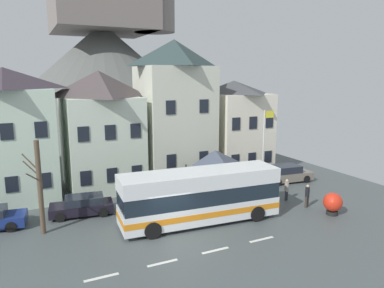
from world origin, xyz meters
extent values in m
cube|color=#485050|center=(0.00, 0.00, -0.03)|extent=(40.00, 60.00, 0.06)
cube|color=silver|center=(-4.50, -1.69, 0.00)|extent=(1.60, 0.20, 0.01)
cube|color=silver|center=(-1.50, -1.69, 0.00)|extent=(1.60, 0.20, 0.01)
cube|color=silver|center=(1.50, -1.69, 0.00)|extent=(1.60, 0.20, 0.01)
cube|color=silver|center=(4.50, -1.69, 0.00)|extent=(1.60, 0.20, 0.01)
cube|color=silver|center=(-8.17, 11.88, 4.12)|extent=(6.23, 5.77, 8.24)
pyramid|color=#3A313A|center=(-8.17, 11.88, 8.99)|extent=(6.23, 5.77, 1.50)
cube|color=black|center=(-8.17, 8.97, 1.97)|extent=(0.80, 0.06, 1.10)
cube|color=black|center=(-6.10, 8.97, 1.97)|extent=(0.80, 0.06, 1.10)
cube|color=black|center=(-8.17, 8.97, 5.56)|extent=(0.80, 0.06, 1.10)
cube|color=black|center=(-6.10, 8.97, 5.56)|extent=(0.80, 0.06, 1.10)
cube|color=silver|center=(-1.42, 12.44, 3.75)|extent=(5.76, 6.89, 7.49)
pyramid|color=#483E3E|center=(-1.42, 12.44, 8.53)|extent=(5.76, 6.89, 2.08)
cube|color=black|center=(-3.34, 8.97, 1.79)|extent=(0.80, 0.06, 1.10)
cube|color=black|center=(-1.42, 8.97, 1.79)|extent=(0.80, 0.06, 1.10)
cube|color=black|center=(0.50, 8.97, 1.79)|extent=(0.80, 0.06, 1.10)
cube|color=black|center=(-3.34, 8.97, 5.05)|extent=(0.80, 0.06, 1.10)
cube|color=black|center=(-1.42, 8.97, 5.05)|extent=(0.80, 0.06, 1.10)
cube|color=black|center=(0.50, 8.97, 5.05)|extent=(0.80, 0.06, 1.10)
cube|color=beige|center=(4.86, 11.66, 4.97)|extent=(5.88, 5.31, 9.94)
pyramid|color=#2D3D3D|center=(4.86, 11.66, 11.05)|extent=(5.88, 5.31, 2.22)
cube|color=black|center=(3.39, 8.97, 2.38)|extent=(0.80, 0.06, 1.10)
cube|color=black|center=(6.33, 8.97, 2.38)|extent=(0.80, 0.06, 1.10)
cube|color=black|center=(3.39, 8.97, 6.70)|extent=(0.80, 0.06, 1.10)
cube|color=black|center=(6.33, 8.97, 6.70)|extent=(0.80, 0.06, 1.10)
cube|color=silver|center=(11.26, 12.28, 3.75)|extent=(5.33, 6.55, 7.50)
pyramid|color=#424447|center=(11.26, 12.28, 8.10)|extent=(5.33, 6.55, 1.20)
cube|color=black|center=(9.48, 8.97, 1.79)|extent=(0.80, 0.06, 1.10)
cube|color=black|center=(11.26, 8.97, 1.79)|extent=(0.80, 0.06, 1.10)
cube|color=black|center=(13.03, 8.97, 1.79)|extent=(0.80, 0.06, 1.10)
cube|color=black|center=(9.48, 8.97, 5.05)|extent=(0.80, 0.06, 1.10)
cube|color=black|center=(11.26, 8.97, 5.05)|extent=(0.80, 0.06, 1.10)
cube|color=black|center=(13.03, 8.97, 5.05)|extent=(0.80, 0.06, 1.10)
cone|color=#595C58|center=(3.67, 33.97, 8.14)|extent=(37.70, 37.70, 16.27)
cube|color=slate|center=(3.67, 33.97, 18.65)|extent=(12.77, 12.77, 7.36)
cube|color=white|center=(2.48, 2.05, 0.84)|extent=(10.24, 3.27, 1.17)
cube|color=orange|center=(2.48, 2.05, 0.89)|extent=(10.26, 3.30, 0.36)
cube|color=#19232D|center=(2.48, 2.05, 1.91)|extent=(10.14, 3.23, 0.99)
cube|color=white|center=(2.48, 2.05, 2.87)|extent=(10.24, 3.27, 0.92)
cube|color=#19232D|center=(7.53, 1.68, 1.91)|extent=(0.21, 2.14, 0.95)
cylinder|color=black|center=(5.99, 3.02, 0.50)|extent=(1.02, 0.35, 1.00)
cylinder|color=black|center=(5.81, 0.58, 0.50)|extent=(1.02, 0.35, 1.00)
cylinder|color=black|center=(-0.85, 3.52, 0.50)|extent=(1.02, 0.35, 1.00)
cylinder|color=black|center=(-1.02, 1.07, 0.50)|extent=(1.02, 0.35, 1.00)
cylinder|color=#473D33|center=(3.94, 7.35, 1.20)|extent=(0.14, 0.14, 2.40)
cylinder|color=#473D33|center=(7.24, 7.35, 1.20)|extent=(0.14, 0.14, 2.40)
cylinder|color=#473D33|center=(3.94, 4.05, 1.20)|extent=(0.14, 0.14, 2.40)
cylinder|color=#473D33|center=(7.24, 4.05, 1.20)|extent=(0.14, 0.14, 2.40)
pyramid|color=#454C5C|center=(5.59, 5.70, 3.06)|extent=(3.60, 3.60, 1.31)
cylinder|color=black|center=(-8.09, 7.17, 0.32)|extent=(0.66, 0.29, 0.64)
cylinder|color=black|center=(-8.32, 5.57, 0.32)|extent=(0.66, 0.29, 0.64)
cube|color=#71685D|center=(13.34, 6.70, 0.52)|extent=(4.55, 2.34, 0.68)
cube|color=#1E232D|center=(13.13, 6.72, 1.16)|extent=(2.78, 1.93, 0.60)
cylinder|color=black|center=(14.87, 7.45, 0.32)|extent=(0.66, 0.26, 0.64)
cylinder|color=black|center=(14.69, 5.65, 0.32)|extent=(0.66, 0.26, 0.64)
cylinder|color=black|center=(12.00, 7.75, 0.32)|extent=(0.66, 0.26, 0.64)
cylinder|color=black|center=(11.81, 5.94, 0.32)|extent=(0.66, 0.26, 0.64)
cube|color=slate|center=(8.66, 6.67, 0.53)|extent=(4.01, 1.96, 0.70)
cube|color=#1E232D|center=(8.85, 6.68, 1.17)|extent=(2.43, 1.67, 0.58)
cylinder|color=black|center=(7.40, 5.76, 0.32)|extent=(0.65, 0.23, 0.64)
cylinder|color=black|center=(7.32, 7.47, 0.32)|extent=(0.65, 0.23, 0.64)
cylinder|color=black|center=(9.99, 5.88, 0.32)|extent=(0.65, 0.23, 0.64)
cylinder|color=black|center=(9.92, 7.58, 0.32)|extent=(0.65, 0.23, 0.64)
cube|color=black|center=(-4.10, 6.52, 0.48)|extent=(4.25, 2.27, 0.60)
cube|color=#1E232D|center=(-3.90, 6.49, 1.04)|extent=(2.61, 1.84, 0.51)
cylinder|color=black|center=(-5.53, 5.88, 0.32)|extent=(0.66, 0.28, 0.64)
cylinder|color=black|center=(-5.31, 7.52, 0.32)|extent=(0.66, 0.28, 0.64)
cylinder|color=black|center=(-2.88, 5.52, 0.32)|extent=(0.66, 0.28, 0.64)
cylinder|color=black|center=(-2.66, 7.16, 0.32)|extent=(0.66, 0.28, 0.64)
cylinder|color=#38332D|center=(10.35, 1.07, 0.40)|extent=(0.17, 0.17, 0.81)
cylinder|color=#38332D|center=(10.55, 1.13, 0.40)|extent=(0.17, 0.17, 0.81)
cylinder|color=black|center=(10.45, 1.10, 1.10)|extent=(0.30, 0.30, 0.69)
sphere|color=#D1AD89|center=(10.45, 1.10, 1.55)|extent=(0.20, 0.20, 0.20)
cylinder|color=#2D2D38|center=(10.21, 2.91, 0.38)|extent=(0.13, 0.13, 0.76)
cylinder|color=#2D2D38|center=(10.02, 2.84, 0.38)|extent=(0.13, 0.13, 0.76)
cylinder|color=gray|center=(10.12, 2.87, 1.05)|extent=(0.32, 0.32, 0.69)
sphere|color=#D1AD89|center=(10.12, 2.87, 1.50)|extent=(0.23, 0.23, 0.23)
cube|color=brown|center=(6.42, 7.94, 0.45)|extent=(1.54, 0.45, 0.08)
cube|color=brown|center=(6.42, 8.17, 0.67)|extent=(1.54, 0.06, 0.40)
cube|color=#2D2D33|center=(5.73, 7.94, 0.23)|extent=(0.08, 0.36, 0.45)
cube|color=#2D2D33|center=(7.11, 7.94, 0.23)|extent=(0.08, 0.36, 0.45)
cylinder|color=silver|center=(10.18, 5.95, 3.23)|extent=(0.10, 0.10, 6.47)
cube|color=yellow|center=(10.63, 5.95, 6.12)|extent=(0.90, 0.03, 0.56)
cylinder|color=black|center=(11.00, -0.69, 0.12)|extent=(0.75, 0.75, 0.25)
sphere|color=red|center=(11.00, -0.69, 0.88)|extent=(1.26, 1.26, 1.26)
cylinder|color=brown|center=(-6.60, 4.55, 2.79)|extent=(0.29, 0.29, 5.58)
cylinder|color=brown|center=(-6.64, 4.82, 4.20)|extent=(0.18, 0.62, 0.94)
cylinder|color=brown|center=(-6.99, 4.69, 4.31)|extent=(0.87, 0.37, 1.05)
cylinder|color=brown|center=(-6.98, 4.63, 3.97)|extent=(0.83, 0.24, 0.95)
cylinder|color=brown|center=(-6.93, 4.07, 3.59)|extent=(0.74, 1.03, 0.79)
camera|label=1|loc=(-7.24, -17.03, 9.11)|focal=33.47mm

